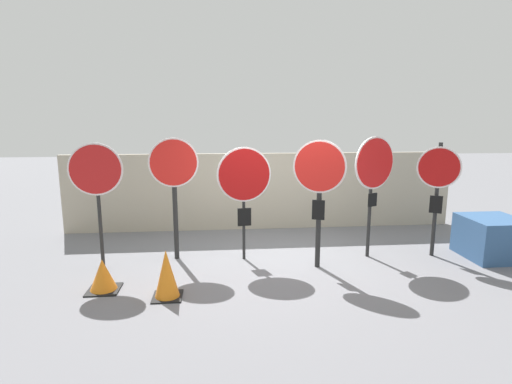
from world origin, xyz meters
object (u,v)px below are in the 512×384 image
object	(u,v)px
traffic_cone_1	(103,275)
storage_crate	(492,238)
stop_sign_0	(96,177)
stop_sign_5	(438,179)
stop_sign_1	(174,176)
stop_sign_3	(319,180)
stop_sign_2	(244,180)
traffic_cone_0	(167,274)
stop_sign_4	(374,171)

from	to	relation	value
traffic_cone_1	storage_crate	bearing A→B (deg)	7.07
stop_sign_0	stop_sign_5	distance (m)	5.82
stop_sign_1	stop_sign_3	world-z (taller)	stop_sign_1
stop_sign_5	storage_crate	distance (m)	1.49
stop_sign_2	stop_sign_5	bearing A→B (deg)	-10.28
traffic_cone_0	traffic_cone_1	size ratio (longest dim) A/B	1.46
stop_sign_1	traffic_cone_0	size ratio (longest dim) A/B	3.11
stop_sign_3	stop_sign_4	distance (m)	1.17
stop_sign_2	traffic_cone_1	distance (m)	2.70
traffic_cone_0	storage_crate	world-z (taller)	storage_crate
stop_sign_0	stop_sign_2	world-z (taller)	stop_sign_0
stop_sign_4	stop_sign_5	world-z (taller)	stop_sign_4
stop_sign_0	traffic_cone_0	bearing A→B (deg)	-48.98
stop_sign_3	stop_sign_4	xyz separation A→B (m)	(1.08, 0.43, 0.09)
stop_sign_1	stop_sign_5	xyz separation A→B (m)	(4.64, -0.26, -0.07)
stop_sign_5	stop_sign_1	bearing A→B (deg)	-155.08
storage_crate	stop_sign_4	bearing A→B (deg)	174.66
stop_sign_2	traffic_cone_0	size ratio (longest dim) A/B	2.88
stop_sign_5	traffic_cone_0	size ratio (longest dim) A/B	2.97
stop_sign_0	traffic_cone_0	distance (m)	2.06
stop_sign_4	traffic_cone_1	world-z (taller)	stop_sign_4
stop_sign_1	storage_crate	xyz separation A→B (m)	(5.67, -0.41, -1.14)
storage_crate	stop_sign_5	bearing A→B (deg)	171.99
stop_sign_4	traffic_cone_1	bearing A→B (deg)	167.28
stop_sign_1	stop_sign_4	bearing A→B (deg)	-11.16
stop_sign_2	storage_crate	size ratio (longest dim) A/B	2.02
stop_sign_2	stop_sign_3	world-z (taller)	stop_sign_3
traffic_cone_0	stop_sign_0	bearing A→B (deg)	136.46
stop_sign_4	stop_sign_5	xyz separation A→B (m)	(1.16, -0.06, -0.15)
stop_sign_0	stop_sign_4	world-z (taller)	stop_sign_4
stop_sign_1	traffic_cone_1	world-z (taller)	stop_sign_1
stop_sign_4	traffic_cone_1	size ratio (longest dim) A/B	4.58
stop_sign_0	stop_sign_2	size ratio (longest dim) A/B	1.05
stop_sign_0	stop_sign_2	xyz separation A→B (m)	(2.39, 0.27, -0.12)
stop_sign_1	storage_crate	size ratio (longest dim) A/B	2.18
stop_sign_3	storage_crate	distance (m)	3.46
stop_sign_0	stop_sign_2	distance (m)	2.41
stop_sign_0	stop_sign_1	size ratio (longest dim) A/B	0.97
stop_sign_2	traffic_cone_0	world-z (taller)	stop_sign_2
stop_sign_1	stop_sign_3	bearing A→B (deg)	-22.52
storage_crate	stop_sign_1	bearing A→B (deg)	175.88
stop_sign_1	stop_sign_4	size ratio (longest dim) A/B	0.99
stop_sign_4	traffic_cone_0	bearing A→B (deg)	175.46
stop_sign_3	stop_sign_4	world-z (taller)	stop_sign_4
stop_sign_0	stop_sign_3	bearing A→B (deg)	-9.05
stop_sign_0	storage_crate	bearing A→B (deg)	-5.47
stop_sign_3	traffic_cone_0	bearing A→B (deg)	-137.61
stop_sign_1	stop_sign_5	world-z (taller)	stop_sign_1
stop_sign_2	stop_sign_4	xyz separation A→B (m)	(2.28, -0.07, 0.14)
traffic_cone_0	traffic_cone_1	world-z (taller)	traffic_cone_0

